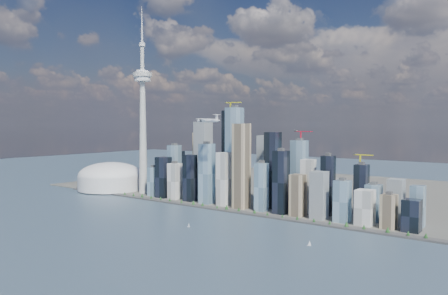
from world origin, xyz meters
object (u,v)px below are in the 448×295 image
Objects in this scene: dome_stadium at (110,178)px; airplane at (208,120)px; sailboat_west at (189,226)px; sailboat_east at (309,244)px; needle_tower at (143,115)px.

airplane is (455.29, -73.80, 178.66)m from dome_stadium.
dome_stadium reaches higher than sailboat_west.
dome_stadium is at bearing 153.20° from sailboat_east.
dome_stadium is at bearing 174.55° from airplane.
sailboat_east is at bearing 6.86° from sailboat_west.
dome_stadium is 19.62× the size of sailboat_east.
dome_stadium reaches higher than sailboat_east.
needle_tower is at bearing 168.87° from airplane.
needle_tower reaches higher than airplane.
airplane is 273.54m from sailboat_west.
sailboat_west is at bearing -31.41° from needle_tower.
dome_stadium is 812.35m from sailboat_east.
airplane is at bearing -9.21° from dome_stadium.
sailboat_west is 0.92× the size of sailboat_east.
needle_tower reaches higher than sailboat_west.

